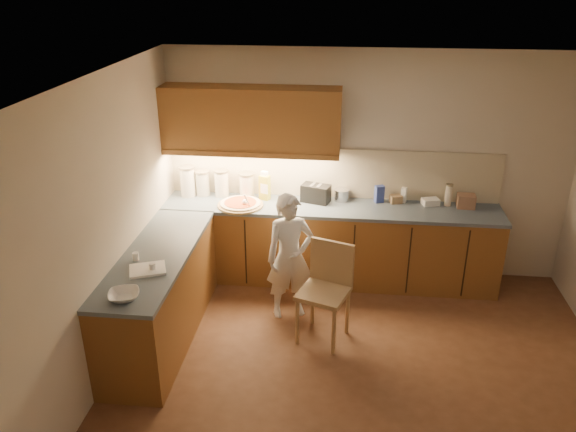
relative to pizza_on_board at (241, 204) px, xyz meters
The scene contains 24 objects.
room 2.23m from the pizza_on_board, 49.16° to the right, with size 4.54×4.50×2.62m.
l_counter 0.75m from the pizza_on_board, 37.25° to the right, with size 3.77×2.62×0.92m.
backsplash 1.11m from the pizza_on_board, 21.38° to the left, with size 3.75×0.02×0.58m, color beige.
upper_cabinets 0.94m from the pizza_on_board, 66.25° to the left, with size 1.95×0.36×0.73m.
pizza_on_board is the anchor object (origin of this frame).
child 0.96m from the pizza_on_board, 46.89° to the right, with size 0.49×0.32×1.34m, color white.
wooden_chair 1.48m from the pizza_on_board, 44.46° to the right, with size 0.56×0.56×0.98m.
mixing_bowl 2.07m from the pizza_on_board, 106.09° to the right, with size 0.25×0.25×0.06m, color white.
canister_a 0.72m from the pizza_on_board, 160.46° to the left, with size 0.18×0.18×0.36m.
canister_b 0.59m from the pizza_on_board, 150.47° to the left, with size 0.17×0.17×0.30m.
canister_c 0.41m from the pizza_on_board, 134.52° to the left, with size 0.17×0.17×0.32m.
canister_d 0.32m from the pizza_on_board, 85.53° to the left, with size 0.18×0.18×0.29m.
oil_jug 0.36m from the pizza_on_board, 43.49° to the left, with size 0.13×0.11×0.34m.
toaster 0.86m from the pizza_on_board, 14.95° to the left, with size 0.35×0.26×0.20m.
steel_pot 1.15m from the pizza_on_board, 14.61° to the left, with size 0.18×0.18×0.13m.
blue_box 1.57m from the pizza_on_board, 10.59° to the left, with size 0.10×0.07×0.20m, color #3547A0.
card_box_a 1.75m from the pizza_on_board, ahead, with size 0.13×0.09×0.09m, color tan.
white_bottle 1.84m from the pizza_on_board, ahead, with size 0.06×0.06×0.17m, color white.
flat_pack 2.13m from the pizza_on_board, ahead, with size 0.18×0.13×0.07m, color white.
tall_jar 2.32m from the pizza_on_board, ahead, with size 0.08×0.08×0.25m.
card_box_b 2.50m from the pizza_on_board, ahead, with size 0.19×0.15×0.15m, color #9C7054.
dough_cloth 1.62m from the pizza_on_board, 109.53° to the right, with size 0.31×0.24×0.02m, color white.
spice_jar_a 1.52m from the pizza_on_board, 117.89° to the right, with size 0.06×0.06×0.07m, color white.
spice_jar_b 1.60m from the pizza_on_board, 107.84° to the right, with size 0.06×0.06×0.08m, color white.
Camera 1 is at (-0.21, -4.07, 3.37)m, focal length 35.00 mm.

